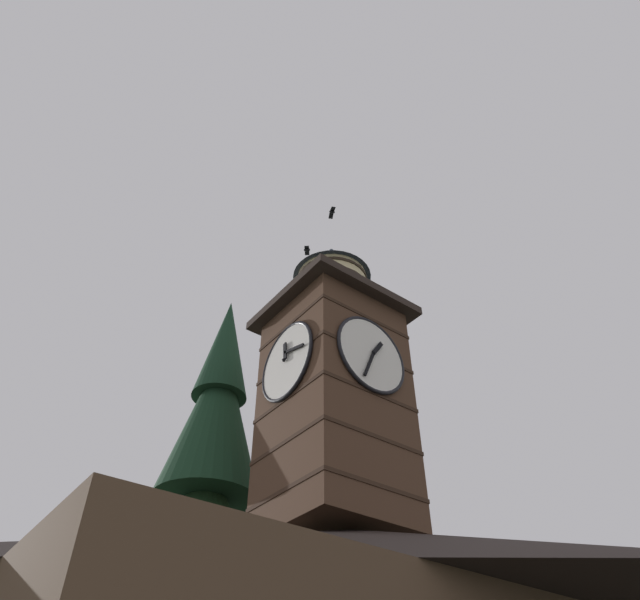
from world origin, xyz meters
TOP-DOWN VIEW (x-y plane):
  - clock_tower at (-0.45, -1.75)m, footprint 3.75×3.75m
  - pine_tree_behind at (0.86, -6.00)m, footprint 5.57×5.57m
  - flying_bird_high at (-1.65, -3.16)m, footprint 0.42×0.63m
  - flying_bird_low at (-1.54, -4.69)m, footprint 0.47×0.51m

SIDE VIEW (x-z plane):
  - pine_tree_behind at x=0.86m, z-range -1.26..14.36m
  - clock_tower at x=-0.45m, z-range 5.88..15.27m
  - flying_bird_low at x=-1.54m, z-range 18.70..18.85m
  - flying_bird_high at x=-1.65m, z-range 19.69..19.83m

